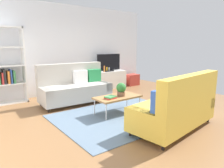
% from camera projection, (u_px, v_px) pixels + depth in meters
% --- Properties ---
extents(ground_plane, '(7.68, 7.68, 0.00)m').
position_uv_depth(ground_plane, '(119.00, 113.00, 4.97)').
color(ground_plane, brown).
extents(wall_far, '(6.40, 0.12, 2.90)m').
position_uv_depth(wall_far, '(66.00, 50.00, 6.88)').
color(wall_far, silver).
rests_on(wall_far, ground_plane).
extents(area_rug, '(2.90, 2.20, 0.01)m').
position_uv_depth(area_rug, '(121.00, 116.00, 4.73)').
color(area_rug, slate).
rests_on(area_rug, ground_plane).
extents(couch_beige, '(1.94, 0.92, 1.10)m').
position_uv_depth(couch_beige, '(75.00, 87.00, 5.72)').
color(couch_beige, '#B2ADA3').
rests_on(couch_beige, ground_plane).
extents(couch_green, '(1.98, 1.05, 1.10)m').
position_uv_depth(couch_green, '(176.00, 108.00, 3.90)').
color(couch_green, gold).
rests_on(couch_green, ground_plane).
extents(coffee_table, '(1.10, 0.56, 0.42)m').
position_uv_depth(coffee_table, '(118.00, 97.00, 4.84)').
color(coffee_table, '#9E7042').
rests_on(coffee_table, ground_plane).
extents(tv_console, '(1.40, 0.44, 0.64)m').
position_uv_depth(tv_console, '(108.00, 80.00, 7.72)').
color(tv_console, silver).
rests_on(tv_console, ground_plane).
extents(tv, '(1.00, 0.20, 0.64)m').
position_uv_depth(tv, '(109.00, 63.00, 7.59)').
color(tv, black).
rests_on(tv, tv_console).
extents(bookshelf, '(1.10, 0.36, 2.10)m').
position_uv_depth(bookshelf, '(2.00, 69.00, 5.52)').
color(bookshelf, white).
rests_on(bookshelf, ground_plane).
extents(storage_trunk, '(0.52, 0.40, 0.44)m').
position_uv_depth(storage_trunk, '(132.00, 80.00, 8.31)').
color(storage_trunk, '#B2382D').
rests_on(storage_trunk, ground_plane).
extents(potted_plant, '(0.23, 0.23, 0.32)m').
position_uv_depth(potted_plant, '(121.00, 89.00, 4.84)').
color(potted_plant, brown).
rests_on(potted_plant, coffee_table).
extents(table_book_0, '(0.25, 0.19, 0.03)m').
position_uv_depth(table_book_0, '(110.00, 98.00, 4.64)').
color(table_book_0, red).
rests_on(table_book_0, coffee_table).
extents(table_book_1, '(0.27, 0.22, 0.03)m').
position_uv_depth(table_book_1, '(110.00, 97.00, 4.63)').
color(table_book_1, '#3F8C4C').
rests_on(table_book_1, table_book_0).
extents(vase_0, '(0.13, 0.13, 0.20)m').
position_uv_depth(vase_0, '(95.00, 70.00, 7.34)').
color(vase_0, '#4C72B2').
rests_on(vase_0, tv_console).
extents(vase_1, '(0.11, 0.11, 0.18)m').
position_uv_depth(vase_1, '(99.00, 70.00, 7.45)').
color(vase_1, '#33B29E').
rests_on(vase_1, tv_console).
extents(bottle_0, '(0.06, 0.06, 0.22)m').
position_uv_depth(bottle_0, '(104.00, 69.00, 7.48)').
color(bottle_0, orange).
rests_on(bottle_0, tv_console).
extents(bottle_1, '(0.05, 0.05, 0.17)m').
position_uv_depth(bottle_1, '(107.00, 69.00, 7.55)').
color(bottle_1, gold).
rests_on(bottle_1, tv_console).
extents(bottle_2, '(0.05, 0.05, 0.15)m').
position_uv_depth(bottle_2, '(109.00, 69.00, 7.61)').
color(bottle_2, silver).
rests_on(bottle_2, tv_console).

